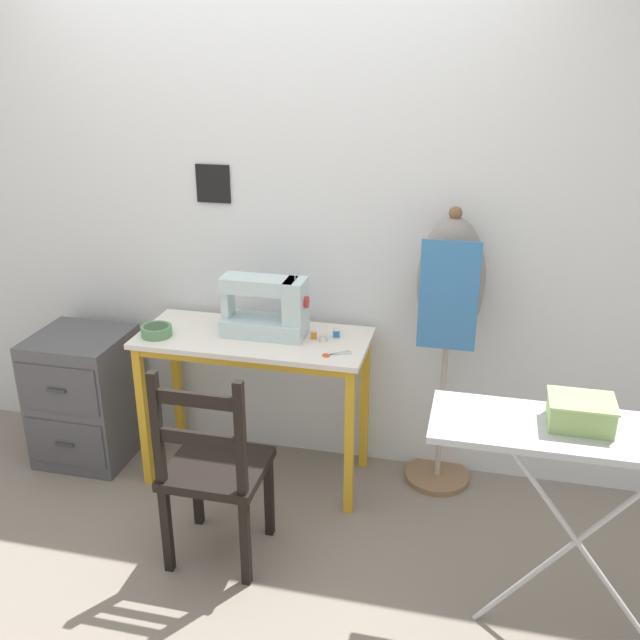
{
  "coord_description": "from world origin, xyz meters",
  "views": [
    {
      "loc": [
        1.03,
        -2.71,
        2.08
      ],
      "look_at": [
        0.33,
        0.21,
        0.89
      ],
      "focal_mm": 40.0,
      "sensor_mm": 36.0,
      "label": 1
    }
  ],
  "objects_px": {
    "thread_spool_mid_table": "(323,337)",
    "wooden_chair": "(214,470)",
    "ironing_board": "(593,444)",
    "sewing_machine": "(269,309)",
    "scissors": "(332,355)",
    "fabric_bowl": "(157,331)",
    "filing_cabinet": "(85,396)",
    "thread_spool_near_machine": "(314,335)",
    "thread_spool_far_edge": "(336,333)",
    "storage_box": "(581,413)",
    "dress_form": "(450,298)"
  },
  "relations": [
    {
      "from": "storage_box",
      "to": "dress_form",
      "type": "bearing_deg",
      "value": 119.18
    },
    {
      "from": "thread_spool_mid_table",
      "to": "thread_spool_far_edge",
      "type": "xyz_separation_m",
      "value": [
        0.05,
        0.05,
        0.0
      ]
    },
    {
      "from": "thread_spool_mid_table",
      "to": "wooden_chair",
      "type": "distance_m",
      "value": 0.8
    },
    {
      "from": "thread_spool_far_edge",
      "to": "filing_cabinet",
      "type": "bearing_deg",
      "value": -175.64
    },
    {
      "from": "scissors",
      "to": "fabric_bowl",
      "type": "bearing_deg",
      "value": 178.53
    },
    {
      "from": "wooden_chair",
      "to": "dress_form",
      "type": "height_order",
      "value": "dress_form"
    },
    {
      "from": "thread_spool_far_edge",
      "to": "wooden_chair",
      "type": "distance_m",
      "value": 0.87
    },
    {
      "from": "thread_spool_mid_table",
      "to": "storage_box",
      "type": "height_order",
      "value": "storage_box"
    },
    {
      "from": "wooden_chair",
      "to": "filing_cabinet",
      "type": "bearing_deg",
      "value": 147.57
    },
    {
      "from": "wooden_chair",
      "to": "filing_cabinet",
      "type": "relative_size",
      "value": 1.34
    },
    {
      "from": "thread_spool_near_machine",
      "to": "filing_cabinet",
      "type": "bearing_deg",
      "value": -177.43
    },
    {
      "from": "fabric_bowl",
      "to": "wooden_chair",
      "type": "height_order",
      "value": "wooden_chair"
    },
    {
      "from": "ironing_board",
      "to": "thread_spool_mid_table",
      "type": "bearing_deg",
      "value": 145.18
    },
    {
      "from": "filing_cabinet",
      "to": "dress_form",
      "type": "distance_m",
      "value": 1.93
    },
    {
      "from": "thread_spool_near_machine",
      "to": "storage_box",
      "type": "height_order",
      "value": "storage_box"
    },
    {
      "from": "sewing_machine",
      "to": "storage_box",
      "type": "bearing_deg",
      "value": -29.67
    },
    {
      "from": "thread_spool_mid_table",
      "to": "sewing_machine",
      "type": "bearing_deg",
      "value": 178.74
    },
    {
      "from": "ironing_board",
      "to": "scissors",
      "type": "bearing_deg",
      "value": 148.94
    },
    {
      "from": "sewing_machine",
      "to": "thread_spool_mid_table",
      "type": "distance_m",
      "value": 0.29
    },
    {
      "from": "filing_cabinet",
      "to": "ironing_board",
      "type": "height_order",
      "value": "ironing_board"
    },
    {
      "from": "thread_spool_mid_table",
      "to": "wooden_chair",
      "type": "bearing_deg",
      "value": -115.16
    },
    {
      "from": "sewing_machine",
      "to": "storage_box",
      "type": "relative_size",
      "value": 1.9
    },
    {
      "from": "dress_form",
      "to": "ironing_board",
      "type": "distance_m",
      "value": 1.06
    },
    {
      "from": "sewing_machine",
      "to": "thread_spool_mid_table",
      "type": "height_order",
      "value": "sewing_machine"
    },
    {
      "from": "sewing_machine",
      "to": "ironing_board",
      "type": "relative_size",
      "value": 0.38
    },
    {
      "from": "scissors",
      "to": "filing_cabinet",
      "type": "distance_m",
      "value": 1.41
    },
    {
      "from": "scissors",
      "to": "filing_cabinet",
      "type": "bearing_deg",
      "value": 175.71
    },
    {
      "from": "fabric_bowl",
      "to": "dress_form",
      "type": "bearing_deg",
      "value": 11.12
    },
    {
      "from": "filing_cabinet",
      "to": "storage_box",
      "type": "height_order",
      "value": "storage_box"
    },
    {
      "from": "fabric_bowl",
      "to": "wooden_chair",
      "type": "distance_m",
      "value": 0.8
    },
    {
      "from": "sewing_machine",
      "to": "dress_form",
      "type": "relative_size",
      "value": 0.29
    },
    {
      "from": "sewing_machine",
      "to": "thread_spool_near_machine",
      "type": "relative_size",
      "value": 9.69
    },
    {
      "from": "sewing_machine",
      "to": "scissors",
      "type": "distance_m",
      "value": 0.4
    },
    {
      "from": "wooden_chair",
      "to": "storage_box",
      "type": "distance_m",
      "value": 1.45
    },
    {
      "from": "wooden_chair",
      "to": "thread_spool_far_edge",
      "type": "bearing_deg",
      "value": 63.11
    },
    {
      "from": "wooden_chair",
      "to": "ironing_board",
      "type": "xyz_separation_m",
      "value": [
        1.41,
        -0.11,
        0.39
      ]
    },
    {
      "from": "wooden_chair",
      "to": "dress_form",
      "type": "xyz_separation_m",
      "value": [
        0.87,
        0.79,
        0.55
      ]
    },
    {
      "from": "fabric_bowl",
      "to": "scissors",
      "type": "bearing_deg",
      "value": -1.47
    },
    {
      "from": "thread_spool_mid_table",
      "to": "storage_box",
      "type": "distance_m",
      "value": 1.29
    },
    {
      "from": "thread_spool_mid_table",
      "to": "filing_cabinet",
      "type": "xyz_separation_m",
      "value": [
        -1.26,
        -0.05,
        -0.44
      ]
    },
    {
      "from": "fabric_bowl",
      "to": "wooden_chair",
      "type": "xyz_separation_m",
      "value": [
        0.47,
        -0.53,
        -0.36
      ]
    },
    {
      "from": "ironing_board",
      "to": "filing_cabinet",
      "type": "bearing_deg",
      "value": 163.1
    },
    {
      "from": "filing_cabinet",
      "to": "scissors",
      "type": "bearing_deg",
      "value": -4.29
    },
    {
      "from": "sewing_machine",
      "to": "scissors",
      "type": "xyz_separation_m",
      "value": [
        0.34,
        -0.15,
        -0.13
      ]
    },
    {
      "from": "sewing_machine",
      "to": "wooden_chair",
      "type": "distance_m",
      "value": 0.81
    },
    {
      "from": "thread_spool_near_machine",
      "to": "thread_spool_far_edge",
      "type": "bearing_deg",
      "value": 25.03
    },
    {
      "from": "thread_spool_mid_table",
      "to": "wooden_chair",
      "type": "xyz_separation_m",
      "value": [
        -0.31,
        -0.65,
        -0.35
      ]
    },
    {
      "from": "sewing_machine",
      "to": "ironing_board",
      "type": "distance_m",
      "value": 1.57
    },
    {
      "from": "thread_spool_near_machine",
      "to": "wooden_chair",
      "type": "distance_m",
      "value": 0.79
    },
    {
      "from": "ironing_board",
      "to": "wooden_chair",
      "type": "bearing_deg",
      "value": 175.47
    }
  ]
}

